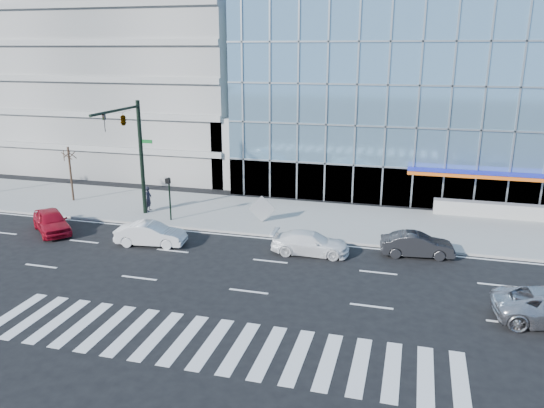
{
  "coord_description": "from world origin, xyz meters",
  "views": [
    {
      "loc": [
        7.4,
        -26.71,
        11.53
      ],
      "look_at": [
        -0.72,
        3.0,
        2.46
      ],
      "focal_mm": 35.0,
      "sensor_mm": 36.0,
      "label": 1
    }
  ],
  "objects_px": {
    "red_sedan": "(51,221)",
    "tilted_panel": "(262,209)",
    "white_sedan": "(151,234)",
    "pedestrian": "(148,199)",
    "ped_signal_post": "(169,192)",
    "white_suv": "(310,243)",
    "traffic_signal": "(129,132)",
    "dark_sedan": "(417,245)",
    "street_tree_near": "(69,154)"
  },
  "relations": [
    {
      "from": "red_sedan",
      "to": "pedestrian",
      "type": "height_order",
      "value": "pedestrian"
    },
    {
      "from": "traffic_signal",
      "to": "dark_sedan",
      "type": "bearing_deg",
      "value": -4.74
    },
    {
      "from": "ped_signal_post",
      "to": "street_tree_near",
      "type": "bearing_deg",
      "value": 164.94
    },
    {
      "from": "red_sedan",
      "to": "white_sedan",
      "type": "bearing_deg",
      "value": -51.6
    },
    {
      "from": "white_suv",
      "to": "tilted_panel",
      "type": "distance_m",
      "value": 6.24
    },
    {
      "from": "tilted_panel",
      "to": "street_tree_near",
      "type": "bearing_deg",
      "value": 162.58
    },
    {
      "from": "white_sedan",
      "to": "tilted_panel",
      "type": "relative_size",
      "value": 3.26
    },
    {
      "from": "street_tree_near",
      "to": "white_sedan",
      "type": "height_order",
      "value": "street_tree_near"
    },
    {
      "from": "street_tree_near",
      "to": "dark_sedan",
      "type": "height_order",
      "value": "street_tree_near"
    },
    {
      "from": "traffic_signal",
      "to": "ped_signal_post",
      "type": "xyz_separation_m",
      "value": [
        2.5,
        0.37,
        -4.02
      ]
    },
    {
      "from": "street_tree_near",
      "to": "red_sedan",
      "type": "distance_m",
      "value": 7.77
    },
    {
      "from": "white_suv",
      "to": "pedestrian",
      "type": "xyz_separation_m",
      "value": [
        -12.92,
        4.83,
        0.4
      ]
    },
    {
      "from": "pedestrian",
      "to": "red_sedan",
      "type": "bearing_deg",
      "value": 138.35
    },
    {
      "from": "street_tree_near",
      "to": "white_sedan",
      "type": "xyz_separation_m",
      "value": [
        10.3,
        -6.9,
        -3.08
      ]
    },
    {
      "from": "white_sedan",
      "to": "dark_sedan",
      "type": "distance_m",
      "value": 15.82
    },
    {
      "from": "pedestrian",
      "to": "white_suv",
      "type": "bearing_deg",
      "value": -116.06
    },
    {
      "from": "ped_signal_post",
      "to": "dark_sedan",
      "type": "xyz_separation_m",
      "value": [
        16.44,
        -1.94,
        -1.46
      ]
    },
    {
      "from": "white_suv",
      "to": "red_sedan",
      "type": "distance_m",
      "value": 16.98
    },
    {
      "from": "traffic_signal",
      "to": "street_tree_near",
      "type": "xyz_separation_m",
      "value": [
        -7.0,
        2.93,
        -2.39
      ]
    },
    {
      "from": "dark_sedan",
      "to": "tilted_panel",
      "type": "bearing_deg",
      "value": 65.22
    },
    {
      "from": "traffic_signal",
      "to": "tilted_panel",
      "type": "height_order",
      "value": "traffic_signal"
    },
    {
      "from": "dark_sedan",
      "to": "red_sedan",
      "type": "height_order",
      "value": "red_sedan"
    },
    {
      "from": "street_tree_near",
      "to": "red_sedan",
      "type": "xyz_separation_m",
      "value": [
        2.98,
        -6.51,
        -3.03
      ]
    },
    {
      "from": "traffic_signal",
      "to": "red_sedan",
      "type": "bearing_deg",
      "value": -138.39
    },
    {
      "from": "white_suv",
      "to": "red_sedan",
      "type": "xyz_separation_m",
      "value": [
        -16.96,
        -0.72,
        0.09
      ]
    },
    {
      "from": "ped_signal_post",
      "to": "white_sedan",
      "type": "distance_m",
      "value": 4.65
    },
    {
      "from": "white_sedan",
      "to": "pedestrian",
      "type": "bearing_deg",
      "value": 21.77
    },
    {
      "from": "traffic_signal",
      "to": "tilted_panel",
      "type": "distance_m",
      "value": 10.21
    },
    {
      "from": "traffic_signal",
      "to": "pedestrian",
      "type": "relative_size",
      "value": 4.39
    },
    {
      "from": "traffic_signal",
      "to": "dark_sedan",
      "type": "relative_size",
      "value": 1.94
    },
    {
      "from": "ped_signal_post",
      "to": "pedestrian",
      "type": "height_order",
      "value": "ped_signal_post"
    },
    {
      "from": "red_sedan",
      "to": "street_tree_near",
      "type": "bearing_deg",
      "value": 66.08
    },
    {
      "from": "street_tree_near",
      "to": "dark_sedan",
      "type": "xyz_separation_m",
      "value": [
        25.94,
        -4.5,
        -3.1
      ]
    },
    {
      "from": "tilted_panel",
      "to": "white_sedan",
      "type": "bearing_deg",
      "value": -146.47
    },
    {
      "from": "white_suv",
      "to": "white_sedan",
      "type": "distance_m",
      "value": 9.7
    },
    {
      "from": "red_sedan",
      "to": "tilted_panel",
      "type": "distance_m",
      "value": 13.76
    },
    {
      "from": "ped_signal_post",
      "to": "red_sedan",
      "type": "distance_m",
      "value": 7.75
    },
    {
      "from": "street_tree_near",
      "to": "tilted_panel",
      "type": "relative_size",
      "value": 3.25
    },
    {
      "from": "red_sedan",
      "to": "traffic_signal",
      "type": "bearing_deg",
      "value": -6.9
    },
    {
      "from": "pedestrian",
      "to": "white_sedan",
      "type": "bearing_deg",
      "value": -156.65
    },
    {
      "from": "pedestrian",
      "to": "tilted_panel",
      "type": "xyz_separation_m",
      "value": [
        8.67,
        -0.28,
        0.01
      ]
    },
    {
      "from": "ped_signal_post",
      "to": "street_tree_near",
      "type": "relative_size",
      "value": 0.71
    },
    {
      "from": "dark_sedan",
      "to": "street_tree_near",
      "type": "bearing_deg",
      "value": 73.02
    },
    {
      "from": "dark_sedan",
      "to": "pedestrian",
      "type": "bearing_deg",
      "value": 72.27
    },
    {
      "from": "white_sedan",
      "to": "pedestrian",
      "type": "height_order",
      "value": "pedestrian"
    },
    {
      "from": "ped_signal_post",
      "to": "white_suv",
      "type": "xyz_separation_m",
      "value": [
        10.44,
        -3.23,
        -1.48
      ]
    },
    {
      "from": "traffic_signal",
      "to": "ped_signal_post",
      "type": "relative_size",
      "value": 2.67
    },
    {
      "from": "white_sedan",
      "to": "pedestrian",
      "type": "distance_m",
      "value": 6.8
    },
    {
      "from": "red_sedan",
      "to": "tilted_panel",
      "type": "bearing_deg",
      "value": -26.0
    },
    {
      "from": "pedestrian",
      "to": "tilted_panel",
      "type": "relative_size",
      "value": 1.4
    }
  ]
}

